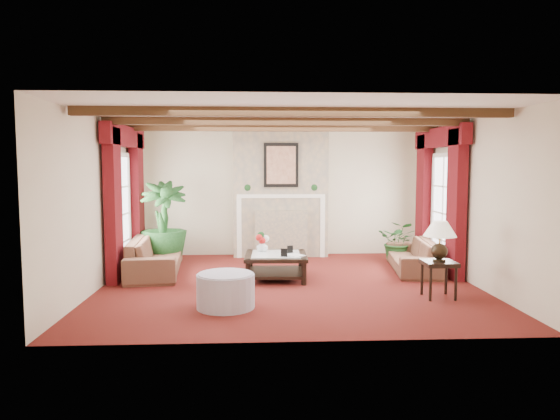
{
  "coord_description": "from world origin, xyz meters",
  "views": [
    {
      "loc": [
        -0.53,
        -8.06,
        1.92
      ],
      "look_at": [
        -0.12,
        0.4,
        1.18
      ],
      "focal_mm": 32.0,
      "sensor_mm": 36.0,
      "label": 1
    }
  ],
  "objects": [
    {
      "name": "photo_frame_b",
      "position": [
        0.06,
        0.42,
        0.49
      ],
      "size": [
        0.11,
        0.05,
        0.14
      ],
      "primitive_type": null,
      "rotation": [
        0.0,
        0.0,
        0.34
      ],
      "color": "black",
      "rests_on": "coffee_table"
    },
    {
      "name": "table_lamp",
      "position": [
        2.14,
        -1.0,
        0.84
      ],
      "size": [
        0.48,
        0.48,
        0.6
      ],
      "primitive_type": null,
      "color": "black",
      "rests_on": "side_table"
    },
    {
      "name": "ottoman",
      "position": [
        -0.95,
        -1.37,
        0.23
      ],
      "size": [
        0.79,
        0.79,
        0.46
      ],
      "primitive_type": "cylinder",
      "color": "#A29CB0",
      "rests_on": "ground"
    },
    {
      "name": "potted_palm",
      "position": [
        -2.36,
        1.78,
        0.46
      ],
      "size": [
        1.73,
        2.09,
        0.92
      ],
      "primitive_type": "imported",
      "rotation": [
        0.0,
        0.0,
        0.26
      ],
      "color": "black",
      "rests_on": "ground"
    },
    {
      "name": "ceiling",
      "position": [
        0.0,
        0.0,
        2.7
      ],
      "size": [
        6.0,
        6.0,
        0.0
      ],
      "primitive_type": "plane",
      "rotation": [
        3.14,
        0.0,
        0.0
      ],
      "color": "white",
      "rests_on": "floor"
    },
    {
      "name": "small_plant",
      "position": [
        2.34,
        1.77,
        0.32
      ],
      "size": [
        1.43,
        1.45,
        0.65
      ],
      "primitive_type": "imported",
      "rotation": [
        0.0,
        0.0,
        -0.49
      ],
      "color": "black",
      "rests_on": "ground"
    },
    {
      "name": "left_wall",
      "position": [
        -3.0,
        0.0,
        1.35
      ],
      "size": [
        0.02,
        5.5,
        2.7
      ],
      "primitive_type": "cube",
      "color": "beige",
      "rests_on": "ground"
    },
    {
      "name": "french_door_right",
      "position": [
        2.97,
        1.0,
        2.13
      ],
      "size": [
        0.1,
        1.1,
        2.16
      ],
      "primitive_type": null,
      "color": "white",
      "rests_on": "ground"
    },
    {
      "name": "sofa_left",
      "position": [
        -2.34,
        0.92,
        0.42
      ],
      "size": [
        2.28,
        1.03,
        0.85
      ],
      "primitive_type": "imported",
      "rotation": [
        0.0,
        0.0,
        1.66
      ],
      "color": "#360E19",
      "rests_on": "ground"
    },
    {
      "name": "floor",
      "position": [
        0.0,
        0.0,
        0.0
      ],
      "size": [
        6.0,
        6.0,
        0.0
      ],
      "primitive_type": "plane",
      "color": "#490E0D",
      "rests_on": "ground"
    },
    {
      "name": "photo_frame_a",
      "position": [
        -0.07,
        0.06,
        0.5
      ],
      "size": [
        0.11,
        0.04,
        0.15
      ],
      "primitive_type": null,
      "rotation": [
        0.0,
        0.0,
        -0.16
      ],
      "color": "black",
      "rests_on": "coffee_table"
    },
    {
      "name": "fireplace",
      "position": [
        0.0,
        2.55,
        2.7
      ],
      "size": [
        2.0,
        0.52,
        2.7
      ],
      "primitive_type": null,
      "color": "tan",
      "rests_on": "ground"
    },
    {
      "name": "sofa_right",
      "position": [
        2.38,
        0.93,
        0.37
      ],
      "size": [
        2.06,
        1.06,
        0.75
      ],
      "primitive_type": "imported",
      "rotation": [
        0.0,
        0.0,
        -1.7
      ],
      "color": "#360E19",
      "rests_on": "ground"
    },
    {
      "name": "side_table",
      "position": [
        2.14,
        -1.0,
        0.27
      ],
      "size": [
        0.58,
        0.58,
        0.54
      ],
      "primitive_type": null,
      "rotation": [
        0.0,
        0.0,
        -0.3
      ],
      "color": "black",
      "rests_on": "ground"
    },
    {
      "name": "back_wall",
      "position": [
        0.0,
        2.75,
        1.35
      ],
      "size": [
        6.0,
        0.02,
        2.7
      ],
      "primitive_type": "cube",
      "color": "beige",
      "rests_on": "ground"
    },
    {
      "name": "curtains_right",
      "position": [
        2.86,
        1.0,
        2.55
      ],
      "size": [
        0.2,
        2.4,
        2.55
      ],
      "primitive_type": null,
      "color": "#42080E",
      "rests_on": "ground"
    },
    {
      "name": "book",
      "position": [
        0.05,
        0.08,
        0.57
      ],
      "size": [
        0.24,
        0.22,
        0.29
      ],
      "primitive_type": "imported",
      "rotation": [
        0.0,
        0.0,
        0.6
      ],
      "color": "black",
      "rests_on": "coffee_table"
    },
    {
      "name": "right_wall",
      "position": [
        3.0,
        0.0,
        1.35
      ],
      "size": [
        0.02,
        5.5,
        2.7
      ],
      "primitive_type": "cube",
      "color": "beige",
      "rests_on": "ground"
    },
    {
      "name": "ceiling_beams",
      "position": [
        0.0,
        0.0,
        2.64
      ],
      "size": [
        6.0,
        3.0,
        0.12
      ],
      "primitive_type": null,
      "color": "#3A2212",
      "rests_on": "ceiling"
    },
    {
      "name": "flower_vase",
      "position": [
        -0.42,
        0.6,
        0.53
      ],
      "size": [
        0.2,
        0.21,
        0.2
      ],
      "primitive_type": "imported",
      "rotation": [
        0.0,
        0.0,
        0.01
      ],
      "color": "silver",
      "rests_on": "coffee_table"
    },
    {
      "name": "coffee_table",
      "position": [
        -0.19,
        0.34,
        0.21
      ],
      "size": [
        1.08,
        1.08,
        0.43
      ],
      "primitive_type": null,
      "rotation": [
        0.0,
        0.0,
        -0.04
      ],
      "color": "black",
      "rests_on": "ground"
    },
    {
      "name": "curtains_left",
      "position": [
        -2.86,
        1.0,
        2.55
      ],
      "size": [
        0.2,
        2.4,
        2.55
      ],
      "primitive_type": null,
      "color": "#42080E",
      "rests_on": "ground"
    },
    {
      "name": "french_door_left",
      "position": [
        -2.97,
        1.0,
        2.13
      ],
      "size": [
        0.1,
        1.1,
        2.16
      ],
      "primitive_type": null,
      "color": "white",
      "rests_on": "ground"
    }
  ]
}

